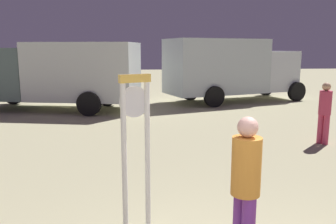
# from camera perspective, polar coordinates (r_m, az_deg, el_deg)

# --- Properties ---
(standing_clock) EXTENTS (0.40, 0.25, 2.13)m
(standing_clock) POSITION_cam_1_polar(r_m,az_deg,el_deg) (4.44, -5.34, -4.62)
(standing_clock) COLOR white
(standing_clock) RESTS_ON ground_plane
(person_near_clock) EXTENTS (0.33, 0.33, 1.72)m
(person_near_clock) POSITION_cam_1_polar(r_m,az_deg,el_deg) (4.05, 12.61, -11.36)
(person_near_clock) COLOR #743295
(person_near_clock) RESTS_ON ground_plane
(person_distant) EXTENTS (0.31, 0.31, 1.60)m
(person_distant) POSITION_cam_1_polar(r_m,az_deg,el_deg) (9.79, 24.33, 0.30)
(person_distant) COLOR #C93D5E
(person_distant) RESTS_ON ground_plane
(box_truck_near) EXTENTS (6.66, 3.69, 2.70)m
(box_truck_near) POSITION_cam_1_polar(r_m,az_deg,el_deg) (14.65, -16.83, 6.23)
(box_truck_near) COLOR silver
(box_truck_near) RESTS_ON ground_plane
(box_truck_far) EXTENTS (6.91, 4.27, 2.89)m
(box_truck_far) POSITION_cam_1_polar(r_m,az_deg,el_deg) (16.56, 10.09, 7.14)
(box_truck_far) COLOR silver
(box_truck_far) RESTS_ON ground_plane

